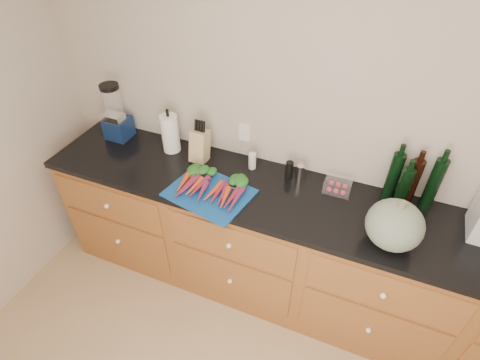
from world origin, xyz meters
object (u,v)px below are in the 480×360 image
at_px(cutting_board, 209,193).
at_px(knife_block, 200,146).
at_px(carrots, 212,185).
at_px(tomato_box, 338,186).
at_px(squash, 395,225).
at_px(paper_towel, 170,133).
at_px(blender_appliance, 116,115).

bearing_deg(cutting_board, knife_block, 125.22).
relative_size(carrots, tomato_box, 2.57).
distance_m(carrots, squash, 1.05).
xyz_separation_m(paper_towel, knife_block, (0.24, -0.02, -0.03)).
relative_size(carrots, blender_appliance, 0.99).
distance_m(squash, tomato_box, 0.47).
relative_size(squash, knife_block, 1.36).
bearing_deg(carrots, paper_towel, 147.89).
height_order(knife_block, tomato_box, knife_block).
height_order(carrots, squash, squash).
bearing_deg(squash, carrots, 178.86).
bearing_deg(squash, blender_appliance, 171.21).
height_order(cutting_board, squash, squash).
bearing_deg(knife_block, blender_appliance, 178.49).
bearing_deg(blender_appliance, paper_towel, 0.29).
relative_size(blender_appliance, knife_block, 1.93).
height_order(carrots, blender_appliance, blender_appliance).
bearing_deg(tomato_box, blender_appliance, -179.56).
xyz_separation_m(cutting_board, paper_towel, (-0.45, 0.32, 0.13)).
distance_m(knife_block, tomato_box, 0.93).
distance_m(carrots, blender_appliance, 0.94).
bearing_deg(blender_appliance, squash, -8.79).
relative_size(carrots, knife_block, 1.91).
height_order(blender_appliance, tomato_box, blender_appliance).
height_order(carrots, knife_block, knife_block).
xyz_separation_m(cutting_board, squash, (1.05, 0.02, 0.12)).
distance_m(cutting_board, paper_towel, 0.56).
height_order(squash, paper_towel, paper_towel).
distance_m(squash, knife_block, 1.29).
bearing_deg(blender_appliance, knife_block, -1.51).
relative_size(blender_appliance, tomato_box, 2.59).
bearing_deg(paper_towel, blender_appliance, -179.71).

